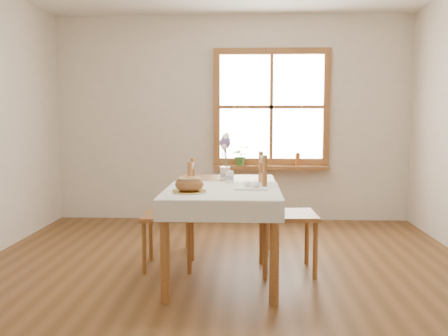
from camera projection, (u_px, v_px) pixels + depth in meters
The scene contains 18 objects.
ground at pixel (222, 283), 4.02m from camera, with size 5.00×5.00×0.00m, color brown.
room_walls at pixel (222, 68), 3.84m from camera, with size 4.60×5.10×2.65m.
window at pixel (271, 107), 6.29m from camera, with size 1.46×0.08×1.46m.
window_sill at pixel (271, 167), 6.31m from camera, with size 1.46×0.20×0.05m.
dining_table at pixel (224, 195), 4.24m from camera, with size 0.90×1.60×0.75m.
table_linen at pixel (222, 190), 3.93m from camera, with size 0.91×0.99×0.01m, color silver.
chair_left at pixel (169, 214), 4.39m from camera, with size 0.45×0.47×0.96m, color #9F6431, non-canonical shape.
chair_right at pixel (288, 213), 4.26m from camera, with size 0.48×0.50×1.03m, color #9F6431, non-canonical shape.
bread_plate at pixel (189, 191), 3.79m from camera, with size 0.25×0.25×0.01m, color silver.
bread_loaf at pixel (189, 183), 3.78m from camera, with size 0.22×0.22×0.12m, color #965C35.
egg_napkin at pixel (251, 188), 3.99m from camera, with size 0.26×0.22×0.01m, color silver.
eggs at pixel (251, 184), 3.99m from camera, with size 0.20×0.18×0.04m, color white, non-canonical shape.
salt_shaker at pixel (231, 177), 4.34m from camera, with size 0.06×0.06×0.11m, color silver.
pepper_shaker at pixel (228, 177), 4.35m from camera, with size 0.05×0.05×0.10m, color silver.
flower_vase at pixel (225, 173), 4.67m from camera, with size 0.10×0.10×0.11m, color silver.
lavender_bouquet at pixel (225, 151), 4.65m from camera, with size 0.17×0.17×0.32m, color #695191, non-canonical shape.
potted_plant at pixel (240, 158), 6.31m from camera, with size 0.22×0.24×0.19m, color #407930.
amber_bottle at pixel (298, 159), 6.28m from camera, with size 0.06×0.06×0.17m, color #A5531E.
Camera 1 is at (0.19, -3.89, 1.34)m, focal length 40.00 mm.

